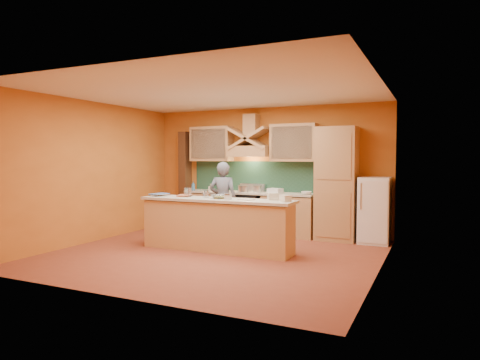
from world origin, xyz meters
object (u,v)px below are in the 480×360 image
at_px(fridge, 375,210).
at_px(person, 223,200).
at_px(kitchen_scale, 228,197).
at_px(stove, 249,213).
at_px(mixing_bowl, 219,197).

distance_m(fridge, person, 3.05).
bearing_deg(fridge, kitchen_scale, -136.99).
bearing_deg(person, fridge, -177.82).
distance_m(stove, mixing_bowl, 1.97).
height_order(stove, mixing_bowl, mixing_bowl).
bearing_deg(kitchen_scale, person, 111.22).
bearing_deg(stove, kitchen_scale, -76.20).
relative_size(fridge, person, 0.81).
bearing_deg(fridge, stove, 180.00).
bearing_deg(person, stove, -119.46).
bearing_deg(mixing_bowl, stove, 97.54).
distance_m(stove, fridge, 2.71).
bearing_deg(kitchen_scale, mixing_bowl, 137.53).
relative_size(person, kitchen_scale, 14.54).
bearing_deg(mixing_bowl, person, 114.05).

